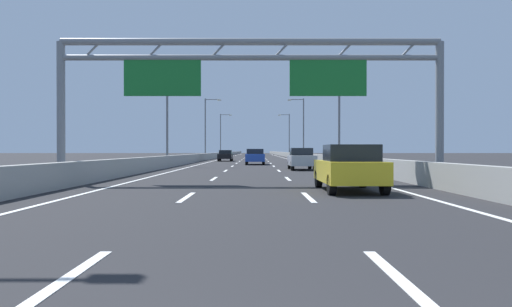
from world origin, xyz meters
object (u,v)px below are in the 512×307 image
Objects in this scene: streetlamp_right_mid at (337,106)px; streetlamp_left_mid at (170,106)px; blue_car at (255,156)px; black_car at (225,155)px; streetlamp_left_distant at (221,132)px; streetlamp_right_distant at (288,132)px; yellow_car at (349,168)px; silver_car at (301,159)px; streetlamp_right_far at (302,125)px; streetlamp_left_far at (207,125)px; sign_gantry at (249,72)px; green_car at (255,153)px.

streetlamp_left_mid is at bearing 180.00° from streetlamp_right_mid.
streetlamp_left_mid reaches higher than blue_car.
streetlamp_left_distant is at bearing 94.80° from black_car.
streetlamp_left_mid is at bearing -103.24° from streetlamp_right_distant.
streetlamp_left_distant is 90.43m from yellow_car.
blue_car is 12.77m from silver_car.
streetlamp_right_far is at bearing 50.83° from black_car.
streetlamp_right_mid is at bearing 81.23° from yellow_car.
streetlamp_right_distant is 46.95m from black_car.
yellow_car reaches higher than blue_car.
black_car is at bearing 121.60° from streetlamp_right_mid.
streetlamp_left_far is 14.93m from streetlamp_right_far.
streetlamp_right_mid is at bearing -27.41° from blue_car.
streetlamp_right_far reaches higher than blue_car.
streetlamp_left_far reaches higher than sign_gantry.
streetlamp_right_mid is 2.30× the size of silver_car.
streetlamp_left_distant is 2.07× the size of green_car.
silver_car is at bearing -74.95° from black_car.
green_car reaches higher than black_car.
streetlamp_left_distant is 1.00× the size of streetlamp_right_distant.
streetlamp_left_mid is 1.00× the size of streetlamp_left_far.
streetlamp_left_distant is 2.30× the size of silver_car.
streetlamp_right_distant is at bearing 76.23° from black_car.
streetlamp_left_far reaches higher than green_car.
blue_car is 14.79m from black_car.
streetlamp_left_distant reaches higher than yellow_car.
streetlamp_left_distant and streetlamp_right_distant have the same top height.
silver_car is at bearing -74.84° from blue_car.
streetlamp_left_far reaches higher than blue_car.
green_car is at bearing -52.21° from streetlamp_left_distant.
streetlamp_right_distant is at bearing 86.85° from silver_car.
streetlamp_right_mid is 1.00× the size of streetlamp_right_distant.
yellow_car is (3.47, -4.86, -4.05)m from sign_gantry.
blue_car is at bearing -74.73° from streetlamp_left_far.
sign_gantry reaches higher than blue_car.
streetlamp_left_far is 1.00× the size of streetlamp_right_far.
streetlamp_left_mid is at bearing -90.00° from streetlamp_left_distant.
streetlamp_left_distant is at bearing 90.00° from streetlamp_left_far.
green_car is at bearing 70.98° from streetlamp_left_far.
streetlamp_left_far and streetlamp_right_far have the same top height.
streetlamp_left_mid and streetlamp_right_mid have the same top height.
sign_gantry is at bearing -82.05° from streetlamp_left_far.
sign_gantry is 39.80m from black_car.
black_car is (3.81, -13.65, -4.68)m from streetlamp_left_far.
blue_car is (7.63, -59.66, -4.62)m from streetlamp_left_distant.
streetlamp_left_distant reaches higher than sign_gantry.
streetlamp_right_mid is at bearing -82.19° from green_car.
streetlamp_right_mid reaches higher than green_car.
blue_car is (-7.30, -27.94, -4.62)m from streetlamp_right_far.
streetlamp_left_mid is 1.00× the size of streetlamp_right_distant.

